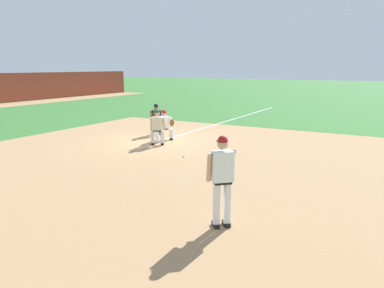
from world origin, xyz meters
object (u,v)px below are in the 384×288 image
Objects in this scene: first_base_bag at (160,141)px; umpire at (156,118)px; first_baseman at (165,124)px; pitcher at (223,176)px; baseball at (184,156)px; baserunner at (157,126)px.

umpire reaches higher than first_base_bag.
pitcher is at bearing -139.33° from first_baseman.
baseball is at bearing -129.24° from first_base_bag.
pitcher reaches higher than baserunner.
first_base_bag is at bearing 50.76° from baseball.
baserunner is (5.96, 5.67, -0.27)m from pitcher.
pitcher is (-6.57, -5.98, 1.01)m from first_base_bag.
baseball is (-1.90, -2.33, -0.01)m from first_base_bag.
first_baseman is 1.01m from baserunner.
first_base_bag is 5.14× the size of baseball.
umpire is at bearing 48.91° from first_baseman.
umpire is (7.90, 7.07, -0.27)m from pitcher.
baserunner is at bearing 57.35° from baseball.
first_base_bag is 0.77m from first_baseman.
first_baseman is at bearing 16.09° from baserunner.
umpire reaches higher than baseball.
first_baseman reaches higher than first_base_bag.
pitcher is 1.27× the size of umpire.
pitcher is at bearing -141.95° from baseball.
pitcher is 1.27× the size of baserunner.
first_base_bag is 3.01m from baseball.
first_base_bag reaches higher than baseball.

